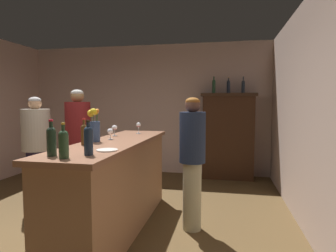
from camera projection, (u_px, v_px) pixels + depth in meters
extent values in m
plane|color=brown|center=(65.00, 241.00, 3.13)|extent=(8.53, 8.53, 0.00)
cube|color=#C4A89D|center=(147.00, 109.00, 6.29)|extent=(5.35, 0.12, 2.76)
cube|color=#996C4B|center=(116.00, 188.00, 3.35)|extent=(0.58, 2.38, 1.02)
cube|color=#916045|center=(115.00, 143.00, 3.31)|extent=(0.66, 2.47, 0.05)
cube|color=#351E11|center=(228.00, 136.00, 5.69)|extent=(0.99, 0.35, 1.71)
cube|color=#332114|center=(229.00, 95.00, 5.62)|extent=(1.07, 0.41, 0.06)
cylinder|color=#203423|center=(52.00, 144.00, 2.35)|extent=(0.08, 0.08, 0.20)
sphere|color=#203423|center=(51.00, 131.00, 2.34)|extent=(0.08, 0.08, 0.08)
cylinder|color=#203423|center=(51.00, 126.00, 2.34)|extent=(0.03, 0.03, 0.08)
cylinder|color=#B4192B|center=(51.00, 120.00, 2.34)|extent=(0.04, 0.04, 0.02)
cylinder|color=#1C2B3F|center=(88.00, 143.00, 2.39)|extent=(0.08, 0.08, 0.21)
sphere|color=#1C2B3F|center=(88.00, 131.00, 2.38)|extent=(0.08, 0.08, 0.08)
cylinder|color=#1C2B3F|center=(88.00, 126.00, 2.38)|extent=(0.03, 0.03, 0.07)
cylinder|color=black|center=(88.00, 121.00, 2.37)|extent=(0.03, 0.03, 0.02)
cylinder|color=#4E3315|center=(84.00, 136.00, 2.97)|extent=(0.07, 0.07, 0.18)
sphere|color=#4E3315|center=(84.00, 128.00, 2.96)|extent=(0.07, 0.07, 0.07)
cylinder|color=#4E3315|center=(84.00, 124.00, 2.96)|extent=(0.03, 0.03, 0.08)
cylinder|color=red|center=(84.00, 119.00, 2.96)|extent=(0.03, 0.03, 0.02)
cylinder|color=#2A482B|center=(64.00, 147.00, 2.25)|extent=(0.08, 0.08, 0.19)
sphere|color=#2A482B|center=(63.00, 135.00, 2.24)|extent=(0.08, 0.08, 0.08)
cylinder|color=#2A482B|center=(63.00, 130.00, 2.24)|extent=(0.03, 0.03, 0.08)
cylinder|color=gold|center=(63.00, 124.00, 2.23)|extent=(0.03, 0.03, 0.02)
cylinder|color=white|center=(110.00, 139.00, 3.45)|extent=(0.07, 0.07, 0.00)
cylinder|color=white|center=(110.00, 136.00, 3.44)|extent=(0.01, 0.01, 0.06)
ellipsoid|color=white|center=(110.00, 131.00, 3.44)|extent=(0.07, 0.07, 0.07)
cylinder|color=white|center=(115.00, 136.00, 3.82)|extent=(0.07, 0.07, 0.00)
cylinder|color=white|center=(115.00, 133.00, 3.82)|extent=(0.01, 0.01, 0.08)
ellipsoid|color=white|center=(114.00, 127.00, 3.81)|extent=(0.07, 0.07, 0.06)
ellipsoid|color=maroon|center=(115.00, 129.00, 3.81)|extent=(0.06, 0.06, 0.02)
cylinder|color=white|center=(139.00, 133.00, 4.11)|extent=(0.07, 0.07, 0.00)
cylinder|color=white|center=(138.00, 130.00, 4.11)|extent=(0.01, 0.01, 0.09)
ellipsoid|color=white|center=(138.00, 125.00, 4.10)|extent=(0.06, 0.06, 0.07)
ellipsoid|color=maroon|center=(138.00, 126.00, 4.10)|extent=(0.05, 0.05, 0.03)
cylinder|color=navy|center=(95.00, 132.00, 3.23)|extent=(0.12, 0.12, 0.23)
cylinder|color=#38602D|center=(97.00, 120.00, 3.22)|extent=(0.01, 0.01, 0.21)
sphere|color=orange|center=(97.00, 111.00, 3.21)|extent=(0.05, 0.05, 0.05)
cylinder|color=#38602D|center=(96.00, 121.00, 3.25)|extent=(0.01, 0.01, 0.19)
sphere|color=yellow|center=(96.00, 113.00, 3.24)|extent=(0.04, 0.04, 0.04)
cylinder|color=#38602D|center=(91.00, 121.00, 3.23)|extent=(0.01, 0.01, 0.18)
sphere|color=yellow|center=(91.00, 113.00, 3.22)|extent=(0.08, 0.08, 0.08)
cylinder|color=#38602D|center=(94.00, 121.00, 3.18)|extent=(0.01, 0.01, 0.20)
sphere|color=gold|center=(93.00, 112.00, 3.17)|extent=(0.07, 0.07, 0.07)
cylinder|color=white|center=(107.00, 150.00, 2.62)|extent=(0.20, 0.20, 0.01)
cylinder|color=#22452B|center=(214.00, 87.00, 5.67)|extent=(0.07, 0.07, 0.24)
sphere|color=#22452B|center=(214.00, 81.00, 5.66)|extent=(0.07, 0.07, 0.07)
cylinder|color=#22452B|center=(214.00, 79.00, 5.66)|extent=(0.03, 0.03, 0.08)
cylinder|color=black|center=(214.00, 77.00, 5.65)|extent=(0.03, 0.03, 0.02)
cylinder|color=#1E2433|center=(228.00, 88.00, 5.61)|extent=(0.07, 0.07, 0.22)
sphere|color=#1E2433|center=(229.00, 82.00, 5.60)|extent=(0.07, 0.07, 0.07)
cylinder|color=#1E2433|center=(229.00, 80.00, 5.60)|extent=(0.02, 0.02, 0.08)
cylinder|color=gold|center=(229.00, 78.00, 5.60)|extent=(0.02, 0.02, 0.02)
cylinder|color=#212A36|center=(243.00, 88.00, 5.56)|extent=(0.07, 0.07, 0.21)
sphere|color=#212A36|center=(243.00, 82.00, 5.55)|extent=(0.07, 0.07, 0.07)
cylinder|color=#212A36|center=(243.00, 80.00, 5.55)|extent=(0.02, 0.02, 0.09)
cylinder|color=black|center=(243.00, 77.00, 5.54)|extent=(0.02, 0.02, 0.02)
cylinder|color=#2D264D|center=(38.00, 178.00, 4.15)|extent=(0.29, 0.29, 0.83)
cylinder|color=#B5AC9A|center=(36.00, 130.00, 4.10)|extent=(0.40, 0.40, 0.60)
sphere|color=tan|center=(35.00, 103.00, 4.07)|extent=(0.18, 0.18, 0.18)
ellipsoid|color=#A8A5A2|center=(35.00, 100.00, 4.06)|extent=(0.17, 0.17, 0.10)
cylinder|color=brown|center=(79.00, 173.00, 4.41)|extent=(0.27, 0.27, 0.88)
cylinder|color=maroon|center=(78.00, 123.00, 4.35)|extent=(0.38, 0.38, 0.65)
sphere|color=olive|center=(77.00, 96.00, 4.32)|extent=(0.20, 0.20, 0.20)
ellipsoid|color=#B3B2A7|center=(77.00, 93.00, 4.31)|extent=(0.19, 0.19, 0.11)
cylinder|color=#B1AF8C|center=(192.00, 196.00, 3.39)|extent=(0.22, 0.22, 0.81)
cylinder|color=#1F2A45|center=(192.00, 137.00, 3.34)|extent=(0.31, 0.31, 0.59)
sphere|color=brown|center=(193.00, 105.00, 3.31)|extent=(0.18, 0.18, 0.18)
ellipsoid|color=#975A21|center=(193.00, 102.00, 3.30)|extent=(0.17, 0.17, 0.10)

